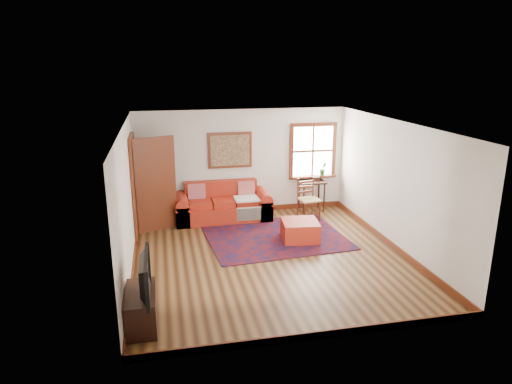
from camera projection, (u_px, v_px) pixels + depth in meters
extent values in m
plane|color=#3B2110|center=(269.00, 256.00, 8.63)|extent=(5.50, 5.50, 0.00)
cube|color=silver|center=(242.00, 162.00, 10.88)|extent=(5.00, 0.04, 2.50)
cube|color=silver|center=(321.00, 253.00, 5.70)|extent=(5.00, 0.04, 2.50)
cube|color=silver|center=(127.00, 202.00, 7.79)|extent=(0.04, 5.50, 2.50)
cube|color=silver|center=(395.00, 186.00, 8.79)|extent=(0.04, 5.50, 2.50)
cube|color=white|center=(270.00, 124.00, 7.95)|extent=(5.00, 5.50, 0.04)
cube|color=#612814|center=(243.00, 209.00, 11.19)|extent=(5.00, 0.03, 0.12)
cube|color=#612814|center=(133.00, 265.00, 8.12)|extent=(0.03, 5.50, 0.12)
cube|color=#612814|center=(390.00, 243.00, 9.11)|extent=(0.03, 5.50, 0.12)
cube|color=white|center=(313.00, 151.00, 11.16)|extent=(1.00, 0.02, 1.20)
cube|color=#612814|center=(314.00, 125.00, 10.96)|extent=(1.18, 0.06, 0.09)
cube|color=#612814|center=(312.00, 177.00, 11.32)|extent=(1.18, 0.06, 0.09)
cube|color=#612814|center=(291.00, 152.00, 11.03)|extent=(0.09, 0.06, 1.20)
cube|color=#612814|center=(334.00, 150.00, 11.25)|extent=(0.09, 0.06, 1.20)
cube|color=#612814|center=(313.00, 151.00, 11.14)|extent=(1.00, 0.04, 0.05)
cube|color=#612814|center=(313.00, 176.00, 11.25)|extent=(1.15, 0.20, 0.04)
imported|color=#245A1F|center=(323.00, 169.00, 11.23)|extent=(0.18, 0.15, 0.33)
cube|color=black|center=(133.00, 190.00, 9.36)|extent=(0.02, 0.90, 2.05)
cube|color=#612814|center=(134.00, 196.00, 8.90)|extent=(0.06, 0.09, 2.05)
cube|color=#612814|center=(136.00, 183.00, 9.83)|extent=(0.06, 0.09, 2.05)
cube|color=#612814|center=(131.00, 138.00, 9.07)|extent=(0.06, 1.08, 0.09)
cube|color=#612814|center=(156.00, 185.00, 9.73)|extent=(0.86, 0.35, 2.05)
cube|color=silver|center=(155.00, 180.00, 9.70)|extent=(0.56, 0.22, 1.33)
cube|color=#612814|center=(230.00, 150.00, 10.71)|extent=(1.05, 0.04, 0.85)
cube|color=tan|center=(230.00, 150.00, 10.68)|extent=(0.92, 0.03, 0.72)
cube|color=#580E0C|center=(275.00, 237.00, 9.58)|extent=(2.97, 2.46, 0.02)
cube|color=#AF2816|center=(223.00, 212.00, 10.60)|extent=(2.19, 0.90, 0.38)
cube|color=#AF2816|center=(221.00, 190.00, 10.79)|extent=(1.70, 0.25, 0.48)
cube|color=#AF2816|center=(182.00, 213.00, 10.40)|extent=(0.30, 0.90, 0.48)
cube|color=#AF2816|center=(263.00, 207.00, 10.78)|extent=(0.30, 0.90, 0.48)
cube|color=orange|center=(197.00, 192.00, 10.52)|extent=(0.40, 0.19, 0.42)
cube|color=orange|center=(246.00, 190.00, 10.76)|extent=(0.40, 0.19, 0.42)
cube|color=silver|center=(247.00, 199.00, 10.45)|extent=(0.55, 0.50, 0.04)
cube|color=#AF2816|center=(300.00, 231.00, 9.38)|extent=(0.80, 0.80, 0.41)
cube|color=black|center=(312.00, 182.00, 11.15)|extent=(0.62, 0.46, 0.04)
cylinder|color=black|center=(304.00, 199.00, 11.02)|extent=(0.04, 0.04, 0.70)
cylinder|color=black|center=(324.00, 198.00, 11.12)|extent=(0.04, 0.04, 0.70)
cylinder|color=black|center=(299.00, 195.00, 11.38)|extent=(0.04, 0.04, 0.70)
cylinder|color=black|center=(319.00, 194.00, 11.49)|extent=(0.04, 0.04, 0.70)
cube|color=tan|center=(309.00, 200.00, 10.54)|extent=(0.51, 0.49, 0.04)
cylinder|color=#612814|center=(305.00, 213.00, 10.38)|extent=(0.04, 0.04, 0.46)
cylinder|color=#612814|center=(320.00, 211.00, 10.51)|extent=(0.04, 0.04, 0.46)
cylinder|color=#612814|center=(298.00, 198.00, 10.64)|extent=(0.04, 0.04, 0.96)
cylinder|color=#612814|center=(313.00, 197.00, 10.77)|extent=(0.04, 0.04, 0.96)
cube|color=#612814|center=(306.00, 187.00, 10.63)|extent=(0.39, 0.09, 0.29)
cube|color=black|center=(141.00, 308.00, 6.34)|extent=(0.41, 0.91, 0.50)
imported|color=black|center=(140.00, 276.00, 6.10)|extent=(0.13, 0.99, 0.57)
cylinder|color=silver|center=(144.00, 273.00, 6.64)|extent=(0.12, 0.12, 0.18)
cylinder|color=#FFA53F|center=(144.00, 275.00, 6.65)|extent=(0.07, 0.07, 0.12)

